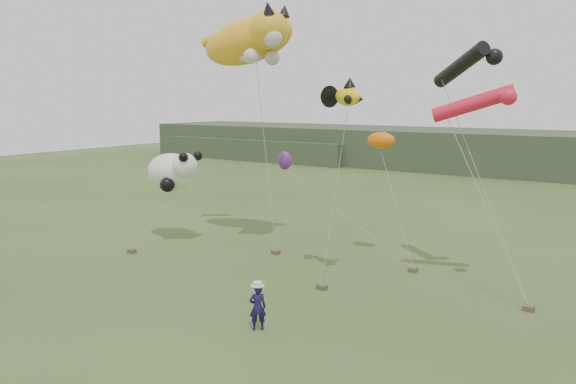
% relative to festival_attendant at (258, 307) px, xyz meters
% --- Properties ---
extents(ground, '(120.00, 120.00, 0.00)m').
position_rel_festival_attendant_xyz_m(ground, '(-0.70, 0.45, -0.74)').
color(ground, '#385123').
rests_on(ground, ground).
extents(headland, '(90.00, 13.00, 4.00)m').
position_rel_festival_attendant_xyz_m(headland, '(-3.81, 45.13, 1.19)').
color(headland, '#2D3D28').
rests_on(headland, ground).
extents(festival_attendant, '(0.63, 0.62, 1.47)m').
position_rel_festival_attendant_xyz_m(festival_attendant, '(0.00, 0.00, 0.00)').
color(festival_attendant, '#171142').
rests_on(festival_attendant, ground).
extents(sandbag_anchors, '(17.44, 4.83, 0.18)m').
position_rel_festival_attendant_xyz_m(sandbag_anchors, '(-1.29, 6.12, -0.64)').
color(sandbag_anchors, brown).
rests_on(sandbag_anchors, ground).
extents(cat_kite, '(6.45, 3.49, 3.21)m').
position_rel_festival_attendant_xyz_m(cat_kite, '(-6.96, 9.01, 9.31)').
color(cat_kite, gold).
rests_on(cat_kite, ground).
extents(fish_kite, '(2.38, 1.56, 1.15)m').
position_rel_festival_attendant_xyz_m(fish_kite, '(-0.46, 5.96, 6.55)').
color(fish_kite, yellow).
rests_on(fish_kite, ground).
extents(tube_kites, '(3.90, 2.97, 3.05)m').
position_rel_festival_attendant_xyz_m(tube_kites, '(3.80, 8.78, 7.08)').
color(tube_kites, black).
rests_on(tube_kites, ground).
extents(panda_kite, '(3.34, 2.16, 2.08)m').
position_rel_festival_attendant_xyz_m(panda_kite, '(-10.52, 6.98, 2.81)').
color(panda_kite, white).
rests_on(panda_kite, ground).
extents(misc_kites, '(7.52, 2.45, 2.34)m').
position_rel_festival_attendant_xyz_m(misc_kites, '(-2.94, 10.68, 4.04)').
color(misc_kites, orange).
rests_on(misc_kites, ground).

